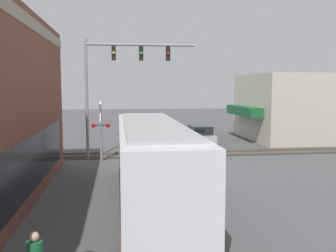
{
  "coord_description": "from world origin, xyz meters",
  "views": [
    {
      "loc": [
        -19.69,
        4.1,
        4.72
      ],
      "look_at": [
        2.74,
        1.11,
        2.34
      ],
      "focal_mm": 40.0,
      "sensor_mm": 36.0,
      "label": 1
    }
  ],
  "objects": [
    {
      "name": "city_bus",
      "position": [
        -4.98,
        2.8,
        1.84
      ],
      "size": [
        12.11,
        2.59,
        3.32
      ],
      "color": "silver",
      "rests_on": "ground"
    },
    {
      "name": "crossing_signal",
      "position": [
        4.17,
        5.22,
        2.3
      ],
      "size": [
        1.41,
        1.18,
        3.81
      ],
      "color": "gray",
      "rests_on": "ground"
    },
    {
      "name": "parked_car_silver",
      "position": [
        10.65,
        -2.6,
        0.71
      ],
      "size": [
        4.77,
        1.82,
        1.53
      ],
      "color": "#B7B7BC",
      "rests_on": "ground"
    },
    {
      "name": "ground_plane",
      "position": [
        0.0,
        0.0,
        0.0
      ],
      "size": [
        120.0,
        120.0,
        0.0
      ],
      "primitive_type": "plane",
      "color": "#4C4C4F"
    },
    {
      "name": "rail_track_near",
      "position": [
        6.0,
        0.0,
        0.03
      ],
      "size": [
        2.6,
        60.0,
        0.15
      ],
      "color": "#332D28",
      "rests_on": "ground"
    },
    {
      "name": "traffic_signal_gantry",
      "position": [
        4.83,
        4.08,
        5.74
      ],
      "size": [
        0.42,
        7.12,
        7.81
      ],
      "color": "gray",
      "rests_on": "ground"
    },
    {
      "name": "shop_building",
      "position": [
        12.25,
        -12.27,
        2.91
      ],
      "size": [
        9.43,
        10.82,
        5.82
      ],
      "color": "beige",
      "rests_on": "ground"
    }
  ]
}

